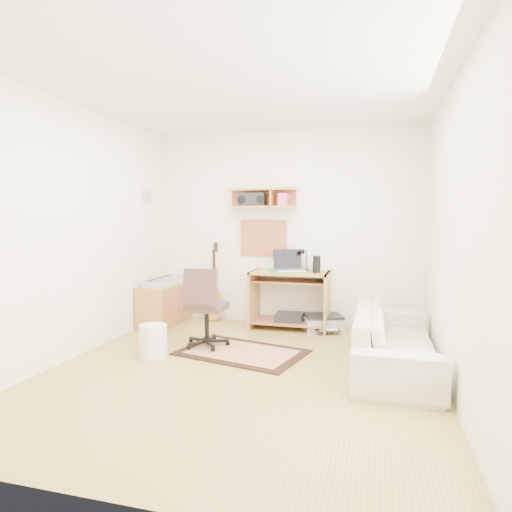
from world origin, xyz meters
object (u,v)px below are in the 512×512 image
(desk, at_px, (290,300))
(task_chair, at_px, (207,307))
(printer, at_px, (323,323))
(sofa, at_px, (394,329))
(cabinet, at_px, (165,303))

(desk, relative_size, task_chair, 1.10)
(desk, height_order, printer, desk)
(printer, distance_m, sofa, 1.52)
(desk, bearing_deg, task_chair, -124.52)
(desk, distance_m, cabinet, 1.71)
(task_chair, relative_size, sofa, 0.48)
(printer, height_order, sofa, sofa)
(desk, height_order, sofa, desk)
(desk, relative_size, printer, 2.06)
(cabinet, distance_m, sofa, 3.14)
(task_chair, xyz_separation_m, cabinet, (-0.97, 0.89, -0.18))
(task_chair, bearing_deg, sofa, -5.56)
(desk, xyz_separation_m, printer, (0.44, 0.04, -0.29))
(task_chair, distance_m, cabinet, 1.33)
(cabinet, height_order, printer, cabinet)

